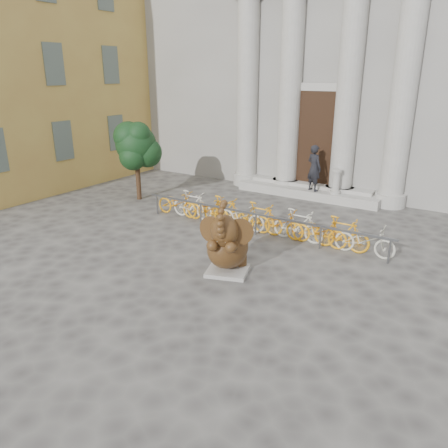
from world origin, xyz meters
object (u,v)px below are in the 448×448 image
Objects in this scene: tree at (136,146)px; bike_rack at (260,218)px; pedestrian at (314,168)px; elephant_statue at (227,246)px.

bike_rack is at bearing -7.73° from tree.
pedestrian is (-0.05, 4.63, 0.78)m from bike_rack.
pedestrian is (-0.78, 7.74, 0.54)m from elephant_statue.
bike_rack is (-0.74, 3.11, -0.25)m from elephant_statue.
elephant_statue is 3.21m from bike_rack.
bike_rack is 6.24m from tree.
tree is 1.69× the size of pedestrian.
tree reaches higher than bike_rack.
elephant_statue is at bearing -30.36° from tree.
pedestrian is at bearing 90.57° from bike_rack.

